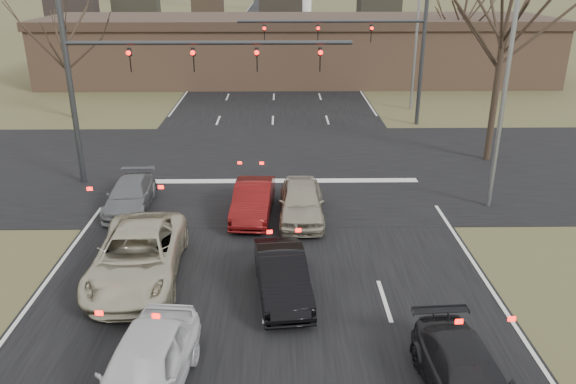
# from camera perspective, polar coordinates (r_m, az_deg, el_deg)

# --- Properties ---
(ground) EXTENTS (360.00, 360.00, 0.00)m
(ground) POSITION_cam_1_polar(r_m,az_deg,el_deg) (14.34, -2.59, -17.67)
(ground) COLOR #4E502A
(ground) RESTS_ON ground
(road_main) EXTENTS (14.00, 300.00, 0.02)m
(road_main) POSITION_cam_1_polar(r_m,az_deg,el_deg) (71.64, -1.24, 14.55)
(road_main) COLOR black
(road_main) RESTS_ON ground
(road_cross) EXTENTS (200.00, 14.00, 0.02)m
(road_cross) POSITION_cam_1_polar(r_m,az_deg,el_deg) (27.61, -1.74, 2.58)
(road_cross) COLOR black
(road_cross) RESTS_ON ground
(building) EXTENTS (42.40, 10.40, 5.30)m
(building) POSITION_cam_1_polar(r_m,az_deg,el_deg) (49.50, 0.98, 14.36)
(building) COLOR #876249
(building) RESTS_ON ground
(mast_arm_near) EXTENTS (12.12, 0.24, 8.00)m
(mast_arm_near) POSITION_cam_1_polar(r_m,az_deg,el_deg) (25.05, -14.26, 11.90)
(mast_arm_near) COLOR #383A3D
(mast_arm_near) RESTS_ON ground
(mast_arm_far) EXTENTS (11.12, 0.24, 8.00)m
(mast_arm_far) POSITION_cam_1_polar(r_m,az_deg,el_deg) (34.78, 8.94, 14.83)
(mast_arm_far) COLOR #383A3D
(mast_arm_far) RESTS_ON ground
(streetlight_right_near) EXTENTS (2.34, 0.25, 10.00)m
(streetlight_right_near) POSITION_cam_1_polar(r_m,az_deg,el_deg) (22.93, 21.01, 11.58)
(streetlight_right_near) COLOR gray
(streetlight_right_near) RESTS_ON ground
(streetlight_right_far) EXTENTS (2.34, 0.25, 10.00)m
(streetlight_right_far) POSITION_cam_1_polar(r_m,az_deg,el_deg) (39.24, 12.73, 16.18)
(streetlight_right_far) COLOR gray
(streetlight_right_far) RESTS_ON ground
(car_silver_suv) EXTENTS (2.89, 5.77, 1.57)m
(car_silver_suv) POSITION_cam_1_polar(r_m,az_deg,el_deg) (18.18, -15.02, -6.27)
(car_silver_suv) COLOR beige
(car_silver_suv) RESTS_ON ground
(car_white_sedan) EXTENTS (2.23, 4.60, 1.51)m
(car_white_sedan) POSITION_cam_1_polar(r_m,az_deg,el_deg) (13.55, -14.37, -17.08)
(car_white_sedan) COLOR silver
(car_white_sedan) RESTS_ON ground
(car_black_hatch) EXTENTS (1.85, 4.15, 1.32)m
(car_black_hatch) POSITION_cam_1_polar(r_m,az_deg,el_deg) (16.75, -0.58, -8.48)
(car_black_hatch) COLOR black
(car_black_hatch) RESTS_ON ground
(car_charcoal_sedan) EXTENTS (2.00, 4.32, 1.22)m
(car_charcoal_sedan) POSITION_cam_1_polar(r_m,az_deg,el_deg) (13.74, 17.78, -17.67)
(car_charcoal_sedan) COLOR black
(car_charcoal_sedan) RESTS_ON ground
(car_grey_ahead) EXTENTS (1.82, 4.16, 1.19)m
(car_grey_ahead) POSITION_cam_1_polar(r_m,az_deg,el_deg) (23.48, -15.74, -0.30)
(car_grey_ahead) COLOR slate
(car_grey_ahead) RESTS_ON ground
(car_red_ahead) EXTENTS (1.69, 4.16, 1.34)m
(car_red_ahead) POSITION_cam_1_polar(r_m,az_deg,el_deg) (21.94, -3.57, -0.85)
(car_red_ahead) COLOR #5E0D0D
(car_red_ahead) RESTS_ON ground
(car_silver_ahead) EXTENTS (1.79, 4.26, 1.44)m
(car_silver_ahead) POSITION_cam_1_polar(r_m,az_deg,el_deg) (21.67, 1.36, -0.97)
(car_silver_ahead) COLOR #AAA28A
(car_silver_ahead) RESTS_ON ground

